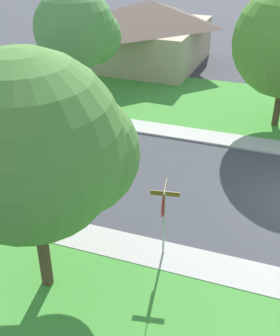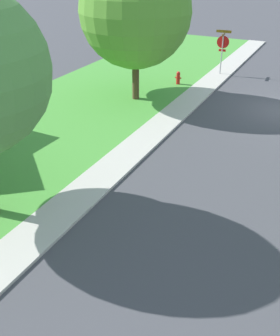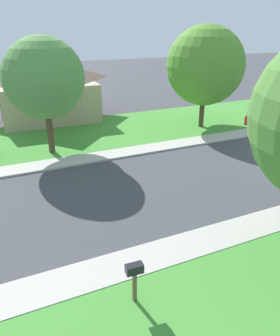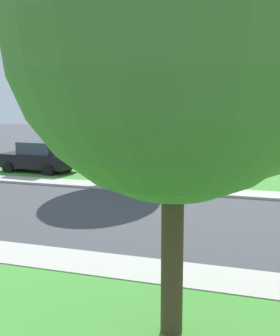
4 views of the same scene
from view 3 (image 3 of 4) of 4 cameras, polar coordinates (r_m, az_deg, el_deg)
sidewalk_east at (r=19.02m, az=-10.95°, el=1.36°), size 1.40×56.00×0.10m
lawn_east at (r=23.36m, az=-13.85°, el=5.30°), size 8.00×56.00×0.08m
sidewalk_west at (r=11.25m, az=1.62°, el=-15.39°), size 1.40×56.00×0.10m
tree_corner_large at (r=24.95m, az=11.27°, el=16.78°), size 5.93×5.51×7.26m
tree_sidewalk_near at (r=19.76m, az=-15.99°, el=14.57°), size 4.84×4.51×6.71m
house_right_setback at (r=28.93m, az=-16.25°, el=13.32°), size 9.22×8.05×4.60m
fire_hydrant at (r=26.58m, az=18.01°, el=7.94°), size 0.38×0.22×0.83m
mailbox at (r=9.22m, az=-0.98°, el=-17.95°), size 0.27×0.50×1.31m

